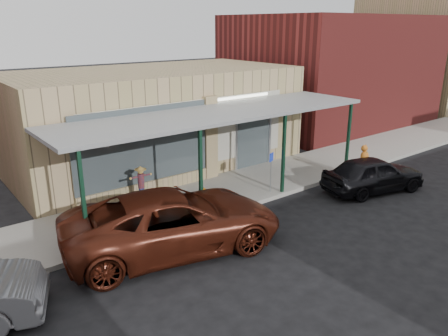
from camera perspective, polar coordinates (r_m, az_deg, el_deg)
ground at (r=13.67m, az=8.57°, el=-7.92°), size 120.00×120.00×0.00m
sidewalk at (r=16.10m, az=-0.66°, el=-3.28°), size 40.00×3.20×0.15m
storefront at (r=19.22m, az=-8.98°, el=6.34°), size 12.00×6.25×4.20m
awning at (r=15.24m, az=-0.61°, el=6.99°), size 12.00×3.00×3.04m
block_buildings_near at (r=20.85m, az=-5.71°, el=12.05°), size 61.00×8.00×8.00m
barrel_scarecrow at (r=14.97m, az=-10.70°, el=-3.09°), size 0.82×0.68×1.39m
barrel_pumpkin at (r=14.71m, az=-2.71°, el=-4.11°), size 0.74×0.74×0.69m
handicap_sign at (r=15.78m, az=6.17°, el=0.12°), size 0.29×0.14×1.48m
parked_sedan at (r=17.20m, az=18.92°, el=-0.74°), size 4.24×2.52×1.58m
car_maroon at (r=12.17m, az=-6.59°, el=-6.89°), size 6.51×4.08×1.68m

